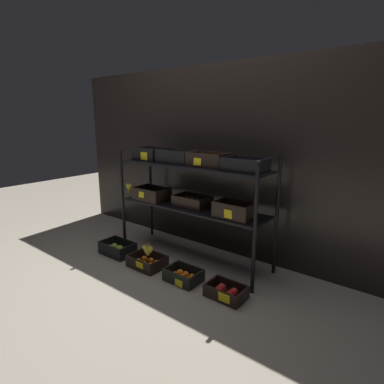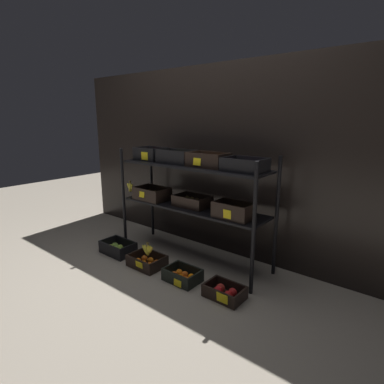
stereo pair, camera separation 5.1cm
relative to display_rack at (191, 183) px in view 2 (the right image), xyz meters
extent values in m
plane|color=gray|center=(0.01, 0.01, -0.77)|extent=(10.00, 10.00, 0.00)
cube|color=black|center=(0.01, 0.42, 0.18)|extent=(3.95, 0.12, 1.89)
cylinder|color=black|center=(-0.77, -0.20, -0.24)|extent=(0.03, 0.03, 1.07)
cylinder|color=black|center=(0.78, -0.20, -0.24)|extent=(0.03, 0.03, 1.07)
cylinder|color=black|center=(-0.77, 0.22, -0.24)|extent=(0.03, 0.03, 1.07)
cylinder|color=black|center=(0.78, 0.22, -0.24)|extent=(0.03, 0.03, 1.07)
cube|color=black|center=(0.01, 0.01, -0.24)|extent=(1.52, 0.38, 0.02)
cube|color=black|center=(0.01, 0.01, 0.16)|extent=(1.52, 0.38, 0.02)
cube|color=black|center=(-0.48, -0.05, -0.22)|extent=(0.36, 0.24, 0.01)
cube|color=black|center=(-0.48, -0.16, -0.16)|extent=(0.36, 0.02, 0.12)
cube|color=black|center=(-0.48, 0.06, -0.16)|extent=(0.36, 0.02, 0.12)
cube|color=black|center=(-0.65, -0.05, -0.16)|extent=(0.02, 0.21, 0.12)
cube|color=black|center=(-0.31, -0.05, -0.16)|extent=(0.02, 0.21, 0.12)
sphere|color=#E3C056|center=(-0.56, -0.09, -0.18)|extent=(0.07, 0.07, 0.07)
sphere|color=#D0BE53|center=(-0.48, -0.08, -0.18)|extent=(0.07, 0.07, 0.07)
sphere|color=gold|center=(-0.39, -0.09, -0.18)|extent=(0.07, 0.07, 0.07)
sphere|color=gold|center=(-0.57, -0.01, -0.18)|extent=(0.07, 0.07, 0.07)
sphere|color=gold|center=(-0.48, -0.01, -0.18)|extent=(0.07, 0.07, 0.07)
sphere|color=gold|center=(-0.39, -0.01, -0.18)|extent=(0.07, 0.07, 0.07)
cube|color=yellow|center=(-0.50, -0.17, -0.16)|extent=(0.07, 0.01, 0.06)
cube|color=black|center=(0.01, 0.01, -0.22)|extent=(0.34, 0.23, 0.01)
cube|color=black|center=(0.01, -0.09, -0.17)|extent=(0.34, 0.02, 0.09)
cube|color=black|center=(0.01, 0.12, -0.17)|extent=(0.34, 0.02, 0.09)
cube|color=black|center=(-0.16, 0.01, -0.17)|extent=(0.02, 0.20, 0.09)
cube|color=black|center=(0.17, 0.01, -0.17)|extent=(0.02, 0.20, 0.09)
ellipsoid|color=brown|center=(-0.09, -0.02, -0.18)|extent=(0.05, 0.05, 0.07)
ellipsoid|color=brown|center=(-0.03, -0.02, -0.18)|extent=(0.05, 0.05, 0.07)
ellipsoid|color=brown|center=(0.04, -0.02, -0.18)|extent=(0.05, 0.05, 0.07)
ellipsoid|color=brown|center=(0.10, -0.02, -0.18)|extent=(0.05, 0.05, 0.07)
ellipsoid|color=brown|center=(-0.09, 0.05, -0.18)|extent=(0.05, 0.05, 0.07)
ellipsoid|color=brown|center=(-0.03, 0.05, -0.18)|extent=(0.05, 0.05, 0.07)
ellipsoid|color=brown|center=(0.04, 0.05, -0.18)|extent=(0.05, 0.05, 0.07)
ellipsoid|color=brown|center=(0.10, 0.05, -0.18)|extent=(0.05, 0.05, 0.07)
cube|color=black|center=(0.51, -0.05, -0.22)|extent=(0.33, 0.20, 0.01)
cube|color=black|center=(0.51, -0.14, -0.15)|extent=(0.33, 0.02, 0.13)
cube|color=black|center=(0.51, 0.04, -0.15)|extent=(0.33, 0.02, 0.13)
cube|color=black|center=(0.35, -0.05, -0.15)|extent=(0.02, 0.17, 0.13)
cube|color=black|center=(0.67, -0.05, -0.15)|extent=(0.02, 0.17, 0.13)
ellipsoid|color=yellow|center=(0.43, -0.08, -0.18)|extent=(0.06, 0.06, 0.08)
ellipsoid|color=yellow|center=(0.51, -0.07, -0.18)|extent=(0.06, 0.06, 0.08)
ellipsoid|color=yellow|center=(0.59, -0.08, -0.18)|extent=(0.06, 0.06, 0.08)
ellipsoid|color=yellow|center=(0.43, -0.02, -0.18)|extent=(0.06, 0.06, 0.08)
ellipsoid|color=yellow|center=(0.51, -0.02, -0.18)|extent=(0.06, 0.06, 0.08)
ellipsoid|color=yellow|center=(0.59, -0.02, -0.18)|extent=(0.06, 0.06, 0.08)
cube|color=yellow|center=(0.51, -0.15, -0.17)|extent=(0.07, 0.01, 0.08)
cube|color=black|center=(-0.55, 0.01, 0.18)|extent=(0.30, 0.22, 0.01)
cube|color=black|center=(-0.55, -0.09, 0.25)|extent=(0.30, 0.02, 0.12)
cube|color=black|center=(-0.55, 0.11, 0.25)|extent=(0.30, 0.02, 0.12)
cube|color=black|center=(-0.69, 0.01, 0.25)|extent=(0.02, 0.19, 0.12)
cube|color=black|center=(-0.41, 0.01, 0.25)|extent=(0.02, 0.19, 0.12)
sphere|color=red|center=(-0.60, -0.02, 0.22)|extent=(0.07, 0.07, 0.07)
sphere|color=red|center=(-0.50, -0.01, 0.22)|extent=(0.07, 0.07, 0.07)
sphere|color=red|center=(-0.60, 0.04, 0.22)|extent=(0.07, 0.07, 0.07)
sphere|color=red|center=(-0.50, 0.04, 0.22)|extent=(0.07, 0.07, 0.07)
cube|color=yellow|center=(-0.52, -0.10, 0.23)|extent=(0.09, 0.00, 0.08)
cube|color=black|center=(-0.18, 0.00, 0.18)|extent=(0.37, 0.21, 0.01)
cube|color=black|center=(-0.18, -0.10, 0.25)|extent=(0.37, 0.02, 0.12)
cube|color=black|center=(-0.18, 0.10, 0.25)|extent=(0.37, 0.02, 0.12)
cube|color=black|center=(-0.35, 0.00, 0.25)|extent=(0.02, 0.18, 0.12)
cube|color=black|center=(0.00, 0.00, 0.25)|extent=(0.02, 0.18, 0.12)
ellipsoid|color=#B5BD5D|center=(-0.26, -0.03, 0.23)|extent=(0.07, 0.07, 0.09)
ellipsoid|color=#B4C152|center=(-0.17, -0.03, 0.23)|extent=(0.07, 0.07, 0.09)
ellipsoid|color=#AEBE60|center=(-0.09, -0.02, 0.23)|extent=(0.07, 0.07, 0.09)
ellipsoid|color=#ADB151|center=(-0.27, 0.03, 0.23)|extent=(0.07, 0.07, 0.09)
ellipsoid|color=#BDBE4E|center=(-0.18, 0.02, 0.23)|extent=(0.07, 0.07, 0.09)
ellipsoid|color=#A6BE5C|center=(-0.09, 0.03, 0.23)|extent=(0.07, 0.07, 0.09)
cube|color=black|center=(0.19, 0.01, 0.18)|extent=(0.37, 0.22, 0.01)
cube|color=black|center=(0.19, -0.09, 0.24)|extent=(0.37, 0.02, 0.12)
cube|color=black|center=(0.19, 0.12, 0.24)|extent=(0.37, 0.02, 0.12)
cube|color=black|center=(0.02, 0.01, 0.24)|extent=(0.02, 0.19, 0.12)
cube|color=black|center=(0.37, 0.01, 0.24)|extent=(0.02, 0.19, 0.12)
sphere|color=orange|center=(0.10, -0.01, 0.22)|extent=(0.07, 0.07, 0.07)
sphere|color=orange|center=(0.20, -0.01, 0.22)|extent=(0.07, 0.07, 0.07)
sphere|color=orange|center=(0.27, -0.01, 0.22)|extent=(0.07, 0.07, 0.07)
sphere|color=orange|center=(0.10, 0.04, 0.22)|extent=(0.07, 0.07, 0.07)
sphere|color=orange|center=(0.20, 0.04, 0.22)|extent=(0.07, 0.07, 0.07)
sphere|color=orange|center=(0.28, 0.05, 0.22)|extent=(0.07, 0.07, 0.07)
cube|color=yellow|center=(0.15, -0.10, 0.23)|extent=(0.08, 0.01, 0.07)
cube|color=black|center=(0.57, 0.01, 0.18)|extent=(0.34, 0.26, 0.01)
cube|color=black|center=(0.57, -0.11, 0.24)|extent=(0.34, 0.02, 0.10)
cube|color=black|center=(0.57, 0.13, 0.24)|extent=(0.34, 0.02, 0.10)
cube|color=black|center=(0.40, 0.01, 0.24)|extent=(0.02, 0.23, 0.10)
cube|color=black|center=(0.73, 0.01, 0.24)|extent=(0.02, 0.23, 0.10)
sphere|color=#631B50|center=(0.46, -0.05, 0.21)|extent=(0.05, 0.05, 0.05)
sphere|color=#5E1C54|center=(0.52, -0.05, 0.21)|extent=(0.05, 0.05, 0.05)
sphere|color=#56205D|center=(0.57, -0.05, 0.21)|extent=(0.05, 0.05, 0.05)
sphere|color=#6C3058|center=(0.62, -0.05, 0.21)|extent=(0.05, 0.05, 0.05)
sphere|color=#6B214E|center=(0.67, -0.05, 0.21)|extent=(0.05, 0.05, 0.05)
sphere|color=#652452|center=(0.46, 0.01, 0.21)|extent=(0.05, 0.05, 0.05)
sphere|color=#602B47|center=(0.51, 0.01, 0.21)|extent=(0.05, 0.05, 0.05)
sphere|color=#541D4B|center=(0.57, 0.01, 0.21)|extent=(0.05, 0.05, 0.05)
sphere|color=#5B254C|center=(0.62, 0.01, 0.21)|extent=(0.05, 0.05, 0.05)
sphere|color=#651D49|center=(0.68, 0.01, 0.21)|extent=(0.05, 0.05, 0.05)
sphere|color=#6B2F57|center=(0.46, 0.07, 0.21)|extent=(0.05, 0.05, 0.05)
sphere|color=#652748|center=(0.51, 0.07, 0.21)|extent=(0.05, 0.05, 0.05)
sphere|color=#56274A|center=(0.57, 0.07, 0.21)|extent=(0.05, 0.05, 0.05)
sphere|color=#6C185E|center=(0.62, 0.07, 0.21)|extent=(0.05, 0.05, 0.05)
sphere|color=#6D2555|center=(0.67, 0.07, 0.21)|extent=(0.05, 0.05, 0.05)
cylinder|color=brown|center=(-0.81, -0.07, -0.08)|extent=(0.02, 0.02, 0.02)
ellipsoid|color=yellow|center=(-0.83, -0.06, -0.14)|extent=(0.08, 0.03, 0.10)
ellipsoid|color=yellow|center=(-0.81, -0.06, -0.14)|extent=(0.05, 0.03, 0.10)
ellipsoid|color=yellow|center=(-0.80, -0.08, -0.14)|extent=(0.05, 0.03, 0.10)
ellipsoid|color=yellow|center=(-0.79, -0.07, -0.14)|extent=(0.07, 0.03, 0.10)
cube|color=black|center=(-0.66, -0.39, -0.76)|extent=(0.36, 0.23, 0.01)
cube|color=black|center=(-0.66, -0.49, -0.70)|extent=(0.36, 0.02, 0.12)
cube|color=black|center=(-0.66, -0.28, -0.70)|extent=(0.36, 0.02, 0.12)
cube|color=black|center=(-0.83, -0.39, -0.70)|extent=(0.02, 0.20, 0.12)
cube|color=black|center=(-0.49, -0.39, -0.70)|extent=(0.02, 0.20, 0.12)
sphere|color=#95B03D|center=(-0.75, -0.42, -0.72)|extent=(0.07, 0.07, 0.07)
sphere|color=#8DB648|center=(-0.66, -0.42, -0.72)|extent=(0.07, 0.07, 0.07)
sphere|color=#94B940|center=(-0.58, -0.42, -0.72)|extent=(0.07, 0.07, 0.07)
sphere|color=#86B543|center=(-0.75, -0.36, -0.72)|extent=(0.07, 0.07, 0.07)
sphere|color=#8CB139|center=(-0.66, -0.36, -0.72)|extent=(0.07, 0.07, 0.07)
sphere|color=#88B639|center=(-0.57, -0.36, -0.72)|extent=(0.07, 0.07, 0.07)
cube|color=black|center=(-0.21, -0.40, -0.76)|extent=(0.33, 0.25, 0.01)
cube|color=black|center=(-0.21, -0.51, -0.71)|extent=(0.33, 0.02, 0.10)
cube|color=black|center=(-0.21, -0.28, -0.71)|extent=(0.33, 0.02, 0.10)
cube|color=black|center=(-0.37, -0.40, -0.71)|extent=(0.02, 0.22, 0.10)
cube|color=black|center=(-0.05, -0.40, -0.71)|extent=(0.02, 0.22, 0.10)
sphere|color=orange|center=(-0.29, -0.44, -0.73)|extent=(0.06, 0.06, 0.06)
sphere|color=orange|center=(-0.21, -0.44, -0.73)|extent=(0.06, 0.06, 0.06)
sphere|color=orange|center=(-0.13, -0.44, -0.73)|extent=(0.06, 0.06, 0.06)
sphere|color=orange|center=(-0.29, -0.36, -0.73)|extent=(0.06, 0.06, 0.06)
sphere|color=orange|center=(-0.21, -0.36, -0.73)|extent=(0.06, 0.06, 0.06)
sphere|color=orange|center=(-0.13, -0.36, -0.73)|extent=(0.06, 0.06, 0.06)
cube|color=yellow|center=(-0.18, -0.52, -0.70)|extent=(0.09, 0.01, 0.06)
cube|color=black|center=(0.23, -0.39, -0.76)|extent=(0.30, 0.22, 0.01)
cube|color=black|center=(0.23, -0.49, -0.71)|extent=(0.30, 0.02, 0.10)
cube|color=black|center=(0.23, -0.29, -0.71)|extent=(0.30, 0.02, 0.10)
cube|color=black|center=(0.09, -0.39, -0.71)|extent=(0.02, 0.19, 0.10)
cube|color=black|center=(0.37, -0.39, -0.71)|extent=(0.02, 0.19, 0.10)
sphere|color=orange|center=(0.16, -0.42, -0.73)|extent=(0.06, 0.06, 0.06)
sphere|color=orange|center=(0.23, -0.42, -0.73)|extent=(0.06, 0.06, 0.06)
sphere|color=orange|center=(0.30, -0.43, -0.73)|extent=(0.06, 0.06, 0.06)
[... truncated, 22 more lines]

